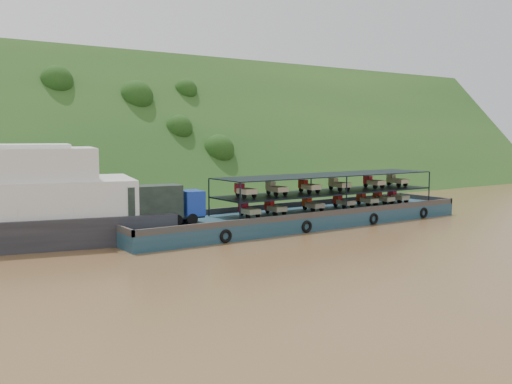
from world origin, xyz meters
TOP-DOWN VIEW (x-y plane):
  - ground at (0.00, 0.00)m, footprint 160.00×160.00m
  - hillside at (0.00, 36.00)m, footprint 140.00×39.60m
  - cargo_barge at (1.11, 1.83)m, footprint 35.00×7.18m

SIDE VIEW (x-z plane):
  - ground at x=0.00m, z-range 0.00..0.00m
  - hillside at x=0.00m, z-range -19.80..19.80m
  - cargo_barge at x=1.11m, z-range -1.18..3.36m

